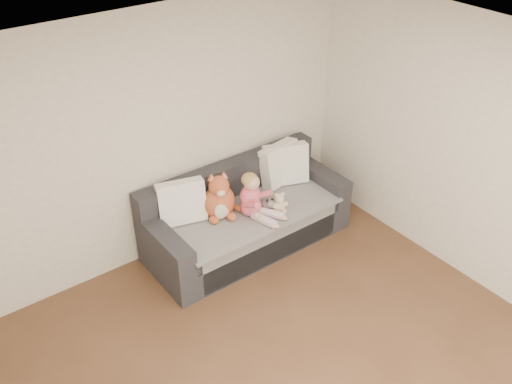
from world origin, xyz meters
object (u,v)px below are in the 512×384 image
(sofa, at_px, (245,218))
(sippy_cup, at_px, (268,205))
(teddy_bear, at_px, (279,204))
(toddler, at_px, (254,198))
(plush_cat, at_px, (220,199))

(sofa, distance_m, sippy_cup, 0.33)
(sofa, distance_m, teddy_bear, 0.45)
(toddler, bearing_deg, plush_cat, 122.61)
(sofa, xyz_separation_m, teddy_bear, (0.23, -0.29, 0.26))
(teddy_bear, bearing_deg, sippy_cup, 144.52)
(plush_cat, distance_m, sippy_cup, 0.53)
(teddy_bear, bearing_deg, plush_cat, 169.51)
(toddler, bearing_deg, sippy_cup, -23.11)
(toddler, height_order, sippy_cup, toddler)
(plush_cat, bearing_deg, toddler, -17.70)
(plush_cat, bearing_deg, sofa, 14.07)
(teddy_bear, relative_size, sippy_cup, 2.25)
(toddler, xyz_separation_m, plush_cat, (-0.28, 0.21, -0.01))
(plush_cat, xyz_separation_m, sippy_cup, (0.46, -0.21, -0.14))
(sippy_cup, bearing_deg, plush_cat, 155.09)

